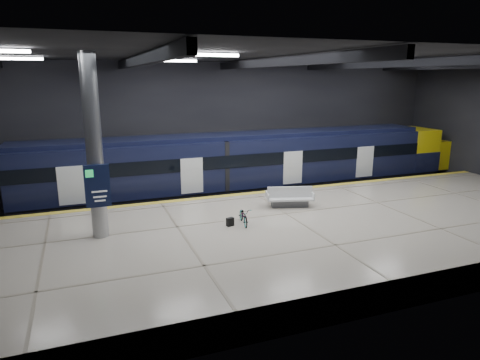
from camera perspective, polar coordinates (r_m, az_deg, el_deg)
ground at (r=20.69m, az=4.87°, el=-6.55°), size 30.00×30.00×0.00m
room_shell at (r=19.49m, az=5.20°, el=9.45°), size 30.10×16.10×8.05m
platform at (r=18.42m, az=8.26°, el=-7.40°), size 30.00×11.00×1.10m
safety_strip at (r=22.75m, az=1.95°, el=-1.72°), size 30.00×0.40×0.01m
rails at (r=25.49m, az=-0.44°, el=-2.43°), size 30.00×1.52×0.16m
train at (r=25.65m, az=3.21°, el=2.21°), size 29.40×2.84×3.79m
bench at (r=20.44m, az=6.64°, el=-2.59°), size 2.37×1.48×0.97m
bicycle at (r=17.87m, az=0.49°, el=-4.79°), size 0.70×1.45×0.73m
pannier_bag at (r=17.74m, az=-1.33°, el=-5.60°), size 0.34×0.25×0.35m
info_column at (r=16.69m, az=-18.85°, el=3.76°), size 0.90×0.78×6.90m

